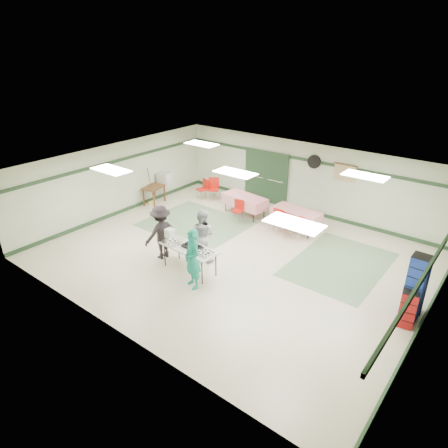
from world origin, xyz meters
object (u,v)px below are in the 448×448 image
Objects in this scene: serving_table at (189,249)px; chair_loose_a at (214,187)px; dining_table_a at (296,215)px; printer_table at (154,188)px; volunteer_dark at (161,232)px; chair_a at (285,222)px; chair_loose_b at (204,187)px; volunteer_teal at (193,259)px; broom at (151,185)px; volunteer_grey at (202,235)px; chair_d at (238,208)px; office_printer at (165,178)px; crate_stack_blue_a at (414,289)px; chair_c at (301,227)px; dining_table_b at (245,201)px; chair_b at (277,218)px; crate_stack_blue_b at (418,286)px; crate_stack_red at (408,308)px.

chair_loose_a is (-3.05, 4.78, -0.14)m from serving_table.
printer_table is (-5.75, -1.34, 0.08)m from dining_table_a.
volunteer_dark is 2.14× the size of chair_a.
chair_loose_b reaches higher than chair_a.
chair_loose_b is (-4.04, 5.13, -0.31)m from volunteer_teal.
broom is (-5.83, -1.42, 0.21)m from dining_table_a.
volunteer_grey is 5.07m from chair_loose_b.
chair_d is 1.58× the size of office_printer.
office_printer is at bearing 76.24° from printer_table.
crate_stack_blue_a is at bearing 18.36° from serving_table.
crate_stack_blue_a reaches higher than serving_table.
chair_loose_a is at bearing -147.08° from volunteer_dark.
chair_c is at bearing 152.37° from crate_stack_blue_a.
volunteer_grey is 0.97× the size of volunteer_dark.
serving_table is at bearing 93.04° from volunteer_grey.
dining_table_b reaches higher than printer_table.
chair_b is 1.68× the size of office_printer.
volunteer_teal is at bearing -38.56° from serving_table.
volunteer_teal is at bearing -90.00° from dining_table_a.
volunteer_grey is 1.14× the size of crate_stack_blue_b.
chair_d is 0.74× the size of printer_table.
volunteer_dark reaches higher than printer_table.
chair_b is 5.55m from crate_stack_red.
office_printer is at bearing 83.42° from broom.
chair_loose_b is 2.18m from broom.
chair_a is at bearing -156.17° from chair_c.
chair_loose_a is 2.05m from office_printer.
crate_stack_blue_b is at bearing 90.00° from crate_stack_red.
printer_table is at bearing -161.54° from dining_table_a.
crate_stack_blue_a is 1.15× the size of broom.
volunteer_grey reaches higher than serving_table.
dining_table_b is 2.17m from chair_a.
crate_stack_red is (4.07, -2.41, -0.01)m from chair_c.
chair_a is at bearing 106.29° from volunteer_teal.
dining_table_b is 2.31× the size of chair_c.
chair_c reaches higher than printer_table.
volunteer_teal reaches higher than serving_table.
dining_table_b is at bearing 130.65° from volunteer_teal.
office_printer is (-4.54, 2.87, 0.12)m from volunteer_grey.
volunteer_grey is 2.08× the size of chair_d.
crate_stack_blue_a is 1.62× the size of printer_table.
chair_c is (1.56, 3.72, -0.23)m from serving_table.
chair_loose_a reaches higher than serving_table.
chair_a is 0.74× the size of printer_table.
dining_table_a is at bearing 78.54° from serving_table.
crate_stack_blue_a is 1.21× the size of crate_stack_blue_b.
office_printer is at bearing -167.71° from chair_a.
crate_stack_blue_a is 3.46× the size of office_printer.
chair_d is (-0.86, 3.00, -0.34)m from volunteer_grey.
volunteer_dark is 2.13× the size of chair_c.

